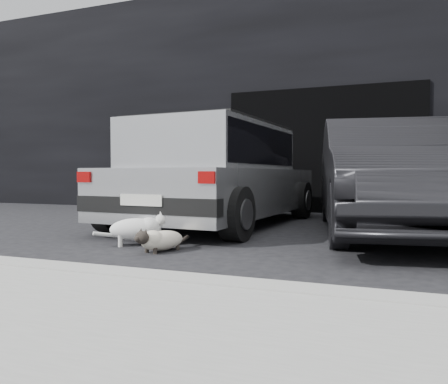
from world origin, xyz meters
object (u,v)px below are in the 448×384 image
(silver_hatchback, at_px, (218,170))
(cat_white, at_px, (139,228))
(cat_siamese, at_px, (159,240))
(second_car, at_px, (389,175))

(silver_hatchback, bearing_deg, cat_white, -88.77)
(silver_hatchback, distance_m, cat_siamese, 2.57)
(silver_hatchback, distance_m, cat_white, 2.25)
(second_car, relative_size, cat_white, 6.49)
(cat_white, bearing_deg, second_car, 95.36)
(silver_hatchback, height_order, second_car, silver_hatchback)
(second_car, distance_m, cat_white, 3.37)
(second_car, bearing_deg, silver_hatchback, 167.41)
(silver_hatchback, xyz_separation_m, cat_white, (-0.11, -2.15, -0.68))
(second_car, xyz_separation_m, cat_white, (-2.64, -2.01, -0.59))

